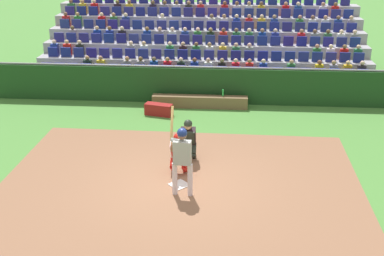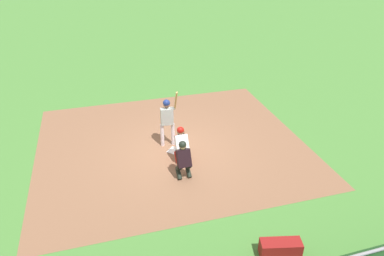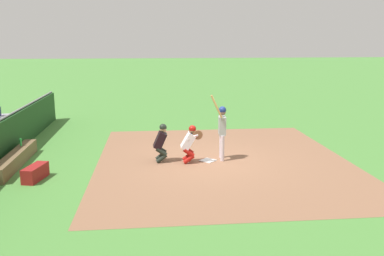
{
  "view_description": "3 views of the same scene",
  "coord_description": "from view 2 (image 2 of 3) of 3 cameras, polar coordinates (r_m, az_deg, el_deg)",
  "views": [
    {
      "loc": [
        -1.25,
        11.48,
        6.23
      ],
      "look_at": [
        -0.24,
        -1.13,
        1.17
      ],
      "focal_mm": 46.63,
      "sensor_mm": 36.0,
      "label": 1
    },
    {
      "loc": [
        -2.46,
        -10.37,
        6.81
      ],
      "look_at": [
        0.42,
        -0.75,
        1.27
      ],
      "focal_mm": 33.28,
      "sensor_mm": 36.0,
      "label": 2
    },
    {
      "loc": [
        12.71,
        -1.97,
        3.92
      ],
      "look_at": [
        -0.52,
        -0.48,
        1.02
      ],
      "focal_mm": 37.7,
      "sensor_mm": 36.0,
      "label": 3
    }
  ],
  "objects": [
    {
      "name": "ground_plane",
      "position": [
        12.65,
        -2.79,
        -3.72
      ],
      "size": [
        160.0,
        160.0,
        0.0
      ],
      "primitive_type": "plane",
      "color": "#498538"
    },
    {
      "name": "infield_dirt_patch",
      "position": [
        13.06,
        -3.33,
        -2.57
      ],
      "size": [
        9.56,
        8.38,
        0.01
      ],
      "primitive_type": "cube",
      "rotation": [
        0.0,
        0.0,
        -0.01
      ],
      "color": "#885E44",
      "rests_on": "ground_plane"
    },
    {
      "name": "home_plate_marker",
      "position": [
        12.64,
        -2.79,
        -3.65
      ],
      "size": [
        0.62,
        0.62,
        0.02
      ],
      "primitive_type": "cube",
      "rotation": [
        0.0,
        0.0,
        0.79
      ],
      "color": "white",
      "rests_on": "infield_dirt_patch"
    },
    {
      "name": "batter_at_plate",
      "position": [
        12.47,
        -3.97,
        1.7
      ],
      "size": [
        0.57,
        0.57,
        2.23
      ],
      "color": "silver",
      "rests_on": "ground_plane"
    },
    {
      "name": "catcher_crouching",
      "position": [
        11.79,
        -1.69,
        -2.32
      ],
      "size": [
        0.47,
        0.71,
        1.26
      ],
      "color": "#AA150F",
      "rests_on": "ground_plane"
    },
    {
      "name": "home_plate_umpire",
      "position": [
        10.99,
        -1.4,
        -4.87
      ],
      "size": [
        0.47,
        0.46,
        1.29
      ],
      "color": "black",
      "rests_on": "ground_plane"
    },
    {
      "name": "equipment_duffel_bag",
      "position": [
        9.18,
        13.98,
        -18.2
      ],
      "size": [
        1.04,
        0.58,
        0.42
      ],
      "primitive_type": "cube",
      "rotation": [
        0.0,
        0.0,
        -0.24
      ],
      "color": "maroon",
      "rests_on": "ground_plane"
    }
  ]
}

